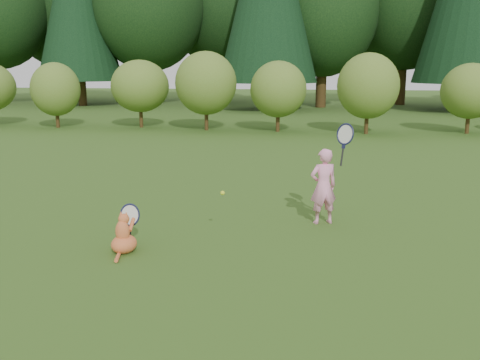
# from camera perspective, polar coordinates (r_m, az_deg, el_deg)

# --- Properties ---
(ground) EXTENTS (100.00, 100.00, 0.00)m
(ground) POSITION_cam_1_polar(r_m,az_deg,el_deg) (7.30, -2.58, -6.62)
(ground) COLOR #2C5116
(ground) RESTS_ON ground
(shrub_row) EXTENTS (28.00, 3.00, 2.80)m
(shrub_row) POSITION_cam_1_polar(r_m,az_deg,el_deg) (19.84, 5.17, 9.26)
(shrub_row) COLOR #5B7123
(shrub_row) RESTS_ON ground
(child) EXTENTS (0.69, 0.49, 1.71)m
(child) POSITION_cam_1_polar(r_m,az_deg,el_deg) (8.09, 8.95, -0.49)
(child) COLOR #FF98C3
(child) RESTS_ON ground
(cat) EXTENTS (0.44, 0.74, 0.72)m
(cat) POSITION_cam_1_polar(r_m,az_deg,el_deg) (7.00, -12.29, -5.39)
(cat) COLOR #D15D28
(cat) RESTS_ON ground
(tennis_ball) EXTENTS (0.06, 0.06, 0.06)m
(tennis_ball) POSITION_cam_1_polar(r_m,az_deg,el_deg) (7.31, -1.87, -1.39)
(tennis_ball) COLOR #C7CD18
(tennis_ball) RESTS_ON ground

